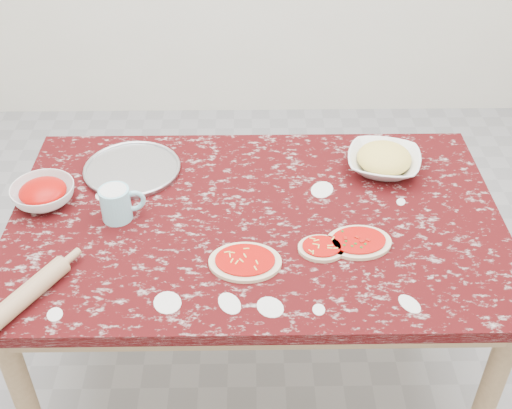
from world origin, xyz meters
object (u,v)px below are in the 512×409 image
object	(u,v)px
worktable	(256,236)
pizza_tray	(132,170)
sauce_bowl	(44,194)
cheese_bowl	(384,162)
flour_mug	(117,203)
rolling_pin	(28,294)

from	to	relation	value
worktable	pizza_tray	bearing A→B (deg)	148.95
worktable	sauce_bowl	bearing A→B (deg)	173.00
cheese_bowl	flour_mug	bearing A→B (deg)	-164.02
pizza_tray	sauce_bowl	bearing A→B (deg)	-146.49
cheese_bowl	rolling_pin	distance (m)	1.26
pizza_tray	cheese_bowl	bearing A→B (deg)	-0.21
sauce_bowl	rolling_pin	distance (m)	0.46
worktable	sauce_bowl	distance (m)	0.72
pizza_tray	cheese_bowl	xyz separation A→B (m)	(0.89, -0.00, 0.02)
sauce_bowl	flour_mug	size ratio (longest dim) A/B	1.45
sauce_bowl	flour_mug	world-z (taller)	flour_mug
rolling_pin	sauce_bowl	bearing A→B (deg)	98.05
cheese_bowl	rolling_pin	size ratio (longest dim) A/B	0.91
pizza_tray	flour_mug	bearing A→B (deg)	-91.58
rolling_pin	pizza_tray	bearing A→B (deg)	72.07
rolling_pin	worktable	bearing A→B (deg)	29.68
cheese_bowl	flour_mug	xyz separation A→B (m)	(-0.90, -0.26, 0.03)
worktable	rolling_pin	bearing A→B (deg)	-150.32
cheese_bowl	flour_mug	world-z (taller)	flour_mug
worktable	cheese_bowl	size ratio (longest dim) A/B	6.26
worktable	sauce_bowl	world-z (taller)	sauce_bowl
pizza_tray	flour_mug	distance (m)	0.27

